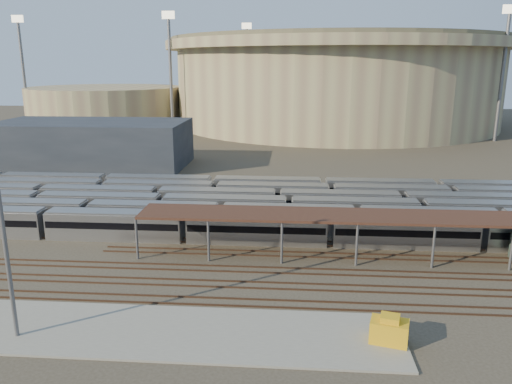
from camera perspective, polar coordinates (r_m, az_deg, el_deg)
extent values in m
plane|color=#383026|center=(58.63, -6.17, -8.30)|extent=(420.00, 420.00, 0.00)
cube|color=gray|center=(46.85, -15.87, -14.89)|extent=(50.00, 9.00, 0.20)
cube|color=#AEAFB3|center=(66.04, -8.12, -4.03)|extent=(112.00, 2.90, 3.60)
cube|color=#AEAFB3|center=(69.24, -4.12, -3.04)|extent=(112.00, 2.90, 3.60)
cube|color=#AEAFB3|center=(75.08, -10.74, -1.86)|extent=(112.00, 2.90, 3.60)
cube|color=#AEAFB3|center=(76.59, 2.48, -1.28)|extent=(112.00, 2.90, 3.60)
cube|color=#AEAFB3|center=(81.60, -4.70, -0.32)|extent=(112.00, 2.90, 3.60)
cube|color=#AEAFB3|center=(85.79, -4.99, 0.42)|extent=(112.00, 2.90, 3.60)
cylinder|color=slate|center=(60.82, -13.47, -5.25)|extent=(0.30, 0.30, 5.00)
cylinder|color=slate|center=(65.69, -12.06, -3.67)|extent=(0.30, 0.30, 5.00)
cylinder|color=slate|center=(58.80, -5.46, -5.59)|extent=(0.30, 0.30, 5.00)
cylinder|color=slate|center=(63.83, -4.64, -3.93)|extent=(0.30, 0.30, 5.00)
cylinder|color=slate|center=(57.99, 2.96, -5.84)|extent=(0.30, 0.30, 5.00)
cylinder|color=slate|center=(63.08, 3.10, -4.13)|extent=(0.30, 0.30, 5.00)
cylinder|color=slate|center=(58.44, 11.44, -5.96)|extent=(0.30, 0.30, 5.00)
cylinder|color=slate|center=(63.49, 10.87, -4.25)|extent=(0.30, 0.30, 5.00)
cylinder|color=slate|center=(60.12, 19.61, -5.95)|extent=(0.30, 0.30, 5.00)
cylinder|color=slate|center=(65.05, 18.42, -4.30)|extent=(0.30, 0.30, 5.00)
cylinder|color=slate|center=(62.94, 27.20, -5.84)|extent=(0.30, 0.30, 5.00)
cylinder|color=slate|center=(67.66, 25.49, -4.28)|extent=(0.30, 0.30, 5.00)
cube|color=#311A14|center=(60.81, 15.28, -2.74)|extent=(60.00, 6.00, 0.30)
cube|color=#4C3323|center=(57.01, -6.49, -8.90)|extent=(170.00, 0.12, 0.18)
cube|color=#4C3323|center=(58.36, -6.22, -8.32)|extent=(170.00, 0.12, 0.18)
cube|color=#4C3323|center=(53.44, -7.30, -10.59)|extent=(170.00, 0.12, 0.18)
cube|color=#4C3323|center=(54.77, -6.99, -9.93)|extent=(170.00, 0.12, 0.18)
cube|color=#4C3323|center=(49.94, -8.24, -12.52)|extent=(170.00, 0.12, 0.18)
cube|color=#4C3323|center=(51.24, -7.87, -11.77)|extent=(170.00, 0.12, 0.18)
cylinder|color=#9A9168|center=(193.79, 8.96, 11.84)|extent=(116.00, 116.00, 28.00)
cylinder|color=#9A9168|center=(193.71, 9.14, 16.42)|extent=(124.00, 124.00, 3.00)
cylinder|color=brown|center=(193.80, 9.17, 17.08)|extent=(120.00, 120.00, 1.50)
cylinder|color=#9A9168|center=(196.73, -16.77, 9.40)|extent=(56.00, 56.00, 14.00)
cube|color=#1E232D|center=(118.51, -18.21, 5.26)|extent=(42.00, 20.00, 10.00)
cylinder|color=slate|center=(168.03, -9.71, 12.78)|extent=(1.00, 1.00, 36.00)
cube|color=#FFF2CC|center=(168.58, -10.00, 19.31)|extent=(4.00, 0.60, 2.40)
cylinder|color=slate|center=(197.64, -24.99, 11.90)|extent=(1.00, 1.00, 36.00)
cube|color=#FFF2CC|center=(198.11, -25.61, 17.43)|extent=(4.00, 0.60, 2.40)
cylinder|color=slate|center=(164.31, 26.28, 11.48)|extent=(1.00, 1.00, 36.00)
cube|color=#FFF2CC|center=(164.88, 27.06, 18.12)|extent=(4.00, 0.60, 2.40)
cylinder|color=slate|center=(214.06, -1.05, 13.32)|extent=(1.00, 1.00, 36.00)
cube|color=#FFF2CC|center=(214.50, -1.08, 18.46)|extent=(4.00, 0.60, 2.40)
cylinder|color=slate|center=(45.01, -26.95, -3.65)|extent=(0.36, 0.36, 19.32)
cube|color=gold|center=(44.23, 14.97, -15.13)|extent=(3.45, 2.63, 1.92)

